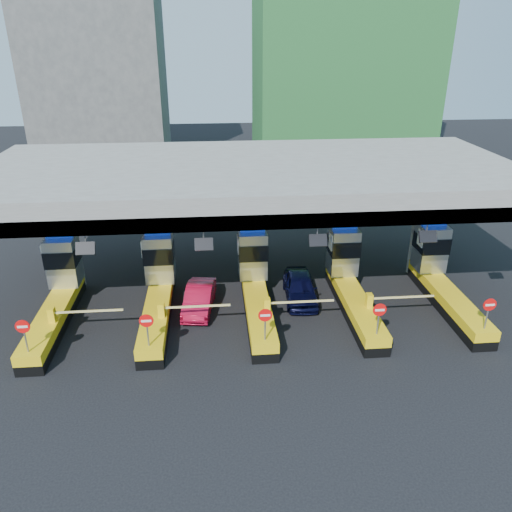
{
  "coord_description": "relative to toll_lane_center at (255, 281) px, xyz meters",
  "views": [
    {
      "loc": [
        -2.05,
        -22.88,
        13.19
      ],
      "look_at": [
        0.02,
        0.0,
        2.96
      ],
      "focal_mm": 35.0,
      "sensor_mm": 36.0,
      "label": 1
    }
  ],
  "objects": [
    {
      "name": "van",
      "position": [
        2.48,
        0.39,
        -0.69
      ],
      "size": [
        1.91,
        4.25,
        1.42
      ],
      "primitive_type": "imported",
      "rotation": [
        0.0,
        0.0,
        -0.06
      ],
      "color": "black",
      "rests_on": "ground"
    },
    {
      "name": "toll_lane_far_left",
      "position": [
        -10.0,
        0.0,
        0.0
      ],
      "size": [
        4.43,
        8.0,
        4.16
      ],
      "color": "black",
      "rests_on": "ground"
    },
    {
      "name": "red_car",
      "position": [
        -2.94,
        -0.23,
        -0.76
      ],
      "size": [
        1.84,
        4.03,
        1.28
      ],
      "primitive_type": "imported",
      "rotation": [
        0.0,
        0.0,
        -0.13
      ],
      "color": "#AE0D2C",
      "rests_on": "ground"
    },
    {
      "name": "toll_lane_left",
      "position": [
        -5.0,
        0.0,
        0.0
      ],
      "size": [
        4.43,
        8.0,
        4.16
      ],
      "color": "black",
      "rests_on": "ground"
    },
    {
      "name": "bg_building_scaffold",
      "position": [
        12.0,
        31.72,
        12.6
      ],
      "size": [
        18.0,
        12.0,
        28.0
      ],
      "primitive_type": "cube",
      "color": "#1E5926",
      "rests_on": "ground"
    },
    {
      "name": "bg_building_concrete",
      "position": [
        -14.0,
        35.72,
        7.6
      ],
      "size": [
        14.0,
        10.0,
        18.0
      ],
      "primitive_type": "cube",
      "color": "#4C4C49",
      "rests_on": "ground"
    },
    {
      "name": "toll_lane_far_right",
      "position": [
        10.0,
        0.0,
        0.0
      ],
      "size": [
        4.43,
        8.0,
        4.16
      ],
      "color": "black",
      "rests_on": "ground"
    },
    {
      "name": "toll_canopy",
      "position": [
        -0.0,
        2.59,
        4.74
      ],
      "size": [
        28.0,
        12.09,
        7.0
      ],
      "color": "slate",
      "rests_on": "ground"
    },
    {
      "name": "toll_lane_right",
      "position": [
        5.0,
        0.0,
        0.0
      ],
      "size": [
        4.43,
        8.0,
        4.16
      ],
      "color": "black",
      "rests_on": "ground"
    },
    {
      "name": "ground",
      "position": [
        -0.0,
        -0.28,
        -1.4
      ],
      "size": [
        120.0,
        120.0,
        0.0
      ],
      "primitive_type": "plane",
      "color": "black",
      "rests_on": "ground"
    },
    {
      "name": "toll_lane_center",
      "position": [
        0.0,
        0.0,
        0.0
      ],
      "size": [
        4.43,
        8.0,
        4.16
      ],
      "color": "black",
      "rests_on": "ground"
    }
  ]
}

